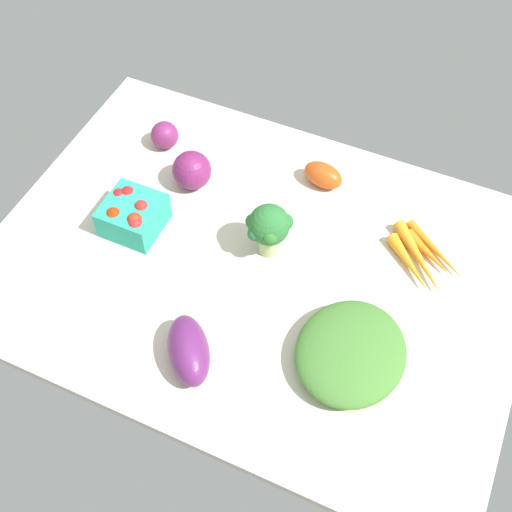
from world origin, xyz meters
TOP-DOWN VIEW (x-y plane):
  - tablecloth at (0.00, 0.00)cm, footprint 104.00×76.00cm
  - eggplant at (1.94, 24.24)cm, footprint 14.01×15.31cm
  - roma_tomato at (-4.50, -24.78)cm, footprint 9.62×6.68cm
  - leafy_greens_clump at (-23.86, 12.76)cm, footprint 20.60×22.88cm
  - red_onion_center at (20.84, -13.32)cm, footprint 8.30×8.30cm
  - red_onion_near_basket at (31.81, -21.12)cm, footprint 6.21×6.21cm
  - berry_basket at (26.24, 1.99)cm, footprint 11.17×11.17cm
  - carrot_bunch at (-29.48, -13.56)cm, footprint 16.98×16.48cm
  - broccoli_head at (-1.05, -3.58)cm, footprint 8.84×8.49cm

SIDE VIEW (x-z plane):
  - tablecloth at x=0.00cm, z-range 0.00..2.00cm
  - carrot_bunch at x=-29.48cm, z-range 1.88..4.62cm
  - roma_tomato at x=-4.50cm, z-range 2.00..7.22cm
  - leafy_greens_clump at x=-23.86cm, z-range 2.00..7.90cm
  - red_onion_near_basket at x=31.81cm, z-range 2.00..8.21cm
  - eggplant at x=1.94cm, z-range 2.00..9.12cm
  - berry_basket at x=26.24cm, z-range 1.77..9.59cm
  - red_onion_center at x=20.84cm, z-range 2.00..10.30cm
  - broccoli_head at x=-1.05cm, z-range 3.39..15.61cm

